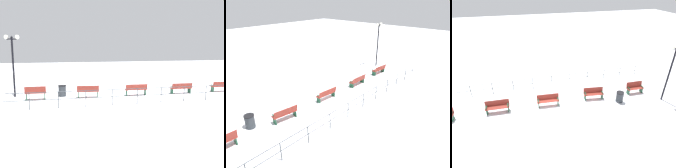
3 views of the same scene
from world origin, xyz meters
TOP-DOWN VIEW (x-y plane):
  - ground_plane at (0.00, 0.00)m, footprint 80.00×80.00m
  - bench_second at (-0.20, -3.65)m, footprint 0.58×1.69m
  - bench_third at (-0.04, 0.00)m, footprint 0.58×1.68m
  - bench_fourth at (-0.05, 3.66)m, footprint 0.68×1.62m
  - bench_fifth at (0.03, 7.30)m, footprint 0.51×1.42m
  - lamppost_middle at (1.47, 8.86)m, footprint 0.31×1.06m
  - waterfront_railing at (-2.72, 0.00)m, footprint 0.05×18.25m
  - trash_bin at (0.88, 5.45)m, footprint 0.58×0.58m

SIDE VIEW (x-z plane):
  - ground_plane at x=0.00m, z-range 0.00..0.00m
  - trash_bin at x=0.88m, z-range 0.00..0.84m
  - bench_second at x=-0.20m, z-range 0.02..0.89m
  - bench_third at x=-0.04m, z-range 0.03..0.91m
  - bench_fourth at x=-0.05m, z-range 0.03..0.94m
  - bench_fifth at x=0.03m, z-range 0.02..0.99m
  - waterfront_railing at x=-2.72m, z-range 0.17..1.21m
  - lamppost_middle at x=1.47m, z-range 0.89..5.38m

